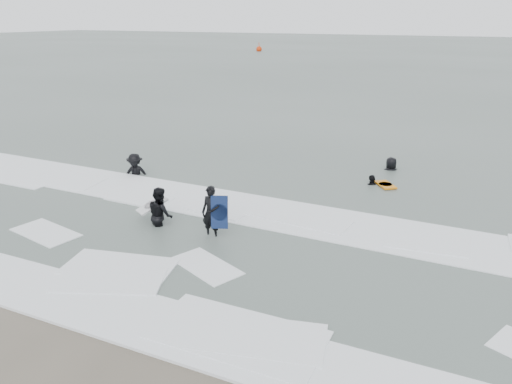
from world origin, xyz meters
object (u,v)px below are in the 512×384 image
at_px(surfer_centre, 212,238).
at_px(buoy, 259,49).
at_px(surfer_wading, 161,225).
at_px(surfer_breaker, 136,176).
at_px(surfer_right_near, 372,186).
at_px(surfer_right_far, 391,171).

xyz_separation_m(surfer_centre, buoy, (-32.30, 71.24, 0.42)).
distance_m(surfer_wading, surfer_breaker, 5.31).
bearing_deg(buoy, surfer_wading, -66.84).
relative_size(surfer_wading, buoy, 1.08).
bearing_deg(surfer_centre, surfer_wading, 176.37).
bearing_deg(surfer_wading, buoy, -33.01).
height_order(surfer_right_near, buoy, buoy).
distance_m(surfer_breaker, buoy, 72.52).
height_order(surfer_wading, surfer_breaker, surfer_breaker).
xyz_separation_m(surfer_right_near, surfer_right_far, (0.25, 2.22, 0.00)).
relative_size(surfer_breaker, surfer_right_near, 1.13).
bearing_deg(surfer_right_near, buoy, -104.82).
relative_size(surfer_right_near, surfer_right_far, 0.91).
distance_m(surfer_right_near, surfer_right_far, 2.24).
height_order(surfer_breaker, surfer_right_far, surfer_breaker).
height_order(surfer_centre, surfer_breaker, surfer_breaker).
bearing_deg(surfer_right_far, surfer_centre, 38.54).
bearing_deg(surfer_right_near, surfer_right_far, -140.04).
bearing_deg(surfer_centre, surfer_breaker, 146.90).
xyz_separation_m(surfer_centre, surfer_wading, (-1.88, 0.12, 0.00)).
bearing_deg(surfer_right_near, surfer_centre, 21.68).
xyz_separation_m(surfer_centre, surfer_right_far, (3.34, 8.93, 0.00)).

